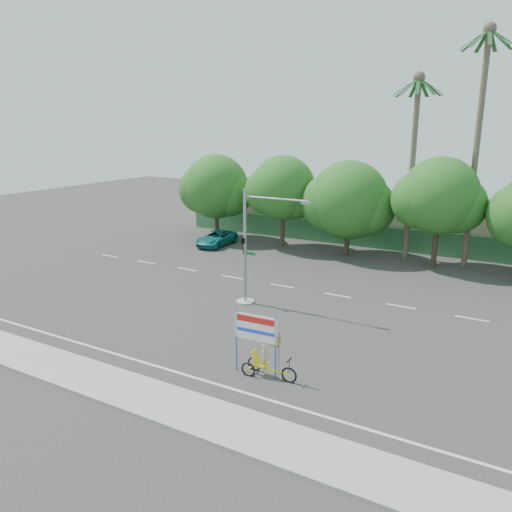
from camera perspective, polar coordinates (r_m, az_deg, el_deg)
The scene contains 14 objects.
ground at distance 26.44m, azimuth -1.01°, elevation -8.83°, with size 120.00×120.00×0.00m, color #33302D.
sidewalk_near at distance 21.01m, azimuth -11.87°, elevation -15.65°, with size 50.00×2.40×0.12m, color gray.
fence at distance 45.13m, azimuth 13.02°, elevation 2.15°, with size 38.00×0.08×2.00m, color #336B3D.
building_left at distance 52.60m, azimuth 4.03°, elevation 5.37°, with size 12.00×8.00×4.00m, color beige.
building_right at distance 47.85m, azimuth 23.87°, elevation 2.94°, with size 14.00×8.00×3.60m, color beige.
tree_far_left at distance 47.32m, azimuth -4.63°, elevation 7.68°, with size 7.14×6.00×7.96m.
tree_left at distance 43.76m, azimuth 3.04°, elevation 7.52°, with size 6.66×5.60×8.07m.
tree_center at distance 41.54m, azimuth 10.48°, elevation 6.08°, with size 7.62×6.40×7.85m.
tree_right at distance 39.72m, azimuth 20.15°, elevation 6.16°, with size 6.90×5.80×8.36m.
palm_tall at distance 40.56m, azimuth 24.12°, elevation 13.38°, with size 3.73×3.79×17.45m.
palm_short at distance 41.33m, azimuth 17.57°, elevation 11.74°, with size 3.73×3.79×14.45m.
traffic_signal at distance 29.77m, azimuth -0.77°, elevation -0.14°, with size 4.72×1.10×7.00m.
trike_billboard at distance 21.85m, azimuth 0.63°, elevation -10.78°, with size 2.95×0.70×2.89m.
pickup_truck at distance 45.12m, azimuth -4.55°, elevation 2.04°, with size 2.19×4.75×1.32m, color #107471.
Camera 1 is at (12.36, -20.83, 10.60)m, focal length 35.00 mm.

